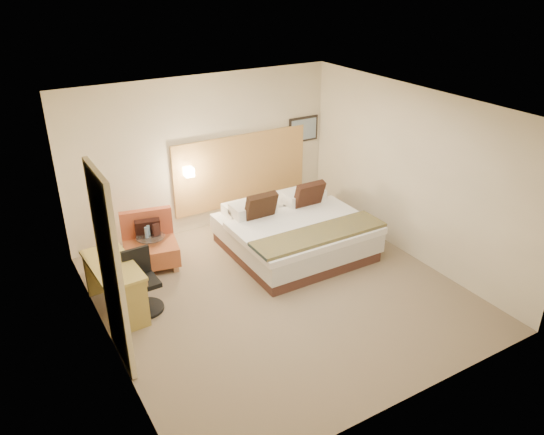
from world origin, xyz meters
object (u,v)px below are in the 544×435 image
bed (294,232)px  desk_chair (142,286)px  side_table (152,249)px  desk (115,273)px  lounge_chair (150,245)px

bed → desk_chair: size_ratio=2.48×
bed → side_table: bed is taller
bed → desk_chair: 2.67m
desk → desk_chair: bearing=-25.8°
lounge_chair → desk_chair: size_ratio=1.05×
side_table → desk_chair: size_ratio=0.64×
lounge_chair → side_table: (0.01, -0.02, -0.06)m
bed → lounge_chair: (-2.17, 0.78, -0.00)m
desk_chair → bed: bearing=7.0°
side_table → bed: bearing=-19.4°
side_table → desk: bearing=-130.1°
lounge_chair → desk: bearing=-129.2°
desk → lounge_chair: bearing=50.8°
lounge_chair → bed: bearing=-19.7°
side_table → desk: (-0.80, -0.94, 0.31)m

